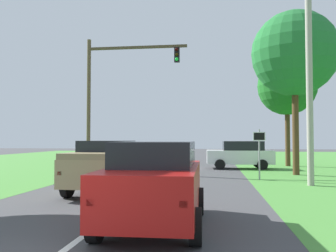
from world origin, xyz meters
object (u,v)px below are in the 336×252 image
object	(u,v)px
keep_moving_sign	(259,147)
pickup_truck_lead	(108,166)
oak_tree_right	(287,86)
utility_pole_right	(309,88)
red_suv_near	(156,181)
crossing_suv_far	(240,154)
extra_tree_1	(295,54)
traffic_light	(112,85)

from	to	relation	value
keep_moving_sign	pickup_truck_lead	bearing A→B (deg)	-141.34
oak_tree_right	utility_pole_right	xyz separation A→B (m)	(-1.35, -11.43, -1.76)
red_suv_near	keep_moving_sign	distance (m)	10.52
oak_tree_right	crossing_suv_far	xyz separation A→B (m)	(-3.70, -2.83, -5.01)
utility_pole_right	extra_tree_1	size ratio (longest dim) A/B	0.91
crossing_suv_far	pickup_truck_lead	bearing A→B (deg)	-116.44
utility_pole_right	extra_tree_1	distance (m)	5.42
pickup_truck_lead	keep_moving_sign	bearing A→B (deg)	38.66
traffic_light	oak_tree_right	world-z (taller)	traffic_light
keep_moving_sign	oak_tree_right	bearing A→B (deg)	70.99
red_suv_near	crossing_suv_far	size ratio (longest dim) A/B	0.99
keep_moving_sign	crossing_suv_far	size ratio (longest dim) A/B	0.56
utility_pole_right	red_suv_near	bearing A→B (deg)	-124.77
keep_moving_sign	utility_pole_right	distance (m)	3.80
red_suv_near	extra_tree_1	bearing A→B (deg)	64.85
traffic_light	keep_moving_sign	distance (m)	10.07
pickup_truck_lead	extra_tree_1	world-z (taller)	extra_tree_1
traffic_light	crossing_suv_far	size ratio (longest dim) A/B	1.86
pickup_truck_lead	extra_tree_1	bearing A→B (deg)	42.03
keep_moving_sign	extra_tree_1	size ratio (longest dim) A/B	0.27
pickup_truck_lead	crossing_suv_far	xyz separation A→B (m)	(5.77, 11.59, -0.03)
pickup_truck_lead	traffic_light	distance (m)	9.94
pickup_truck_lead	red_suv_near	bearing A→B (deg)	-61.88
oak_tree_right	traffic_light	bearing A→B (deg)	-153.77
pickup_truck_lead	utility_pole_right	distance (m)	9.23
traffic_light	oak_tree_right	size ratio (longest dim) A/B	1.02
keep_moving_sign	extra_tree_1	bearing A→B (deg)	49.44
keep_moving_sign	oak_tree_right	xyz separation A→B (m)	(3.26, 9.47, 4.38)
traffic_light	keep_moving_sign	xyz separation A→B (m)	(8.60, -3.62, -3.80)
crossing_suv_far	utility_pole_right	size ratio (longest dim) A/B	0.53
utility_pole_right	crossing_suv_far	bearing A→B (deg)	105.28
red_suv_near	utility_pole_right	xyz separation A→B (m)	(5.49, 7.91, 3.19)
oak_tree_right	utility_pole_right	distance (m)	11.65
pickup_truck_lead	crossing_suv_far	distance (m)	12.95
red_suv_near	extra_tree_1	distance (m)	15.12
traffic_light	utility_pole_right	size ratio (longest dim) A/B	0.99
pickup_truck_lead	oak_tree_right	xyz separation A→B (m)	(9.46, 14.43, 4.98)
pickup_truck_lead	keep_moving_sign	world-z (taller)	keep_moving_sign
keep_moving_sign	extra_tree_1	distance (m)	6.38
traffic_light	utility_pole_right	distance (m)	11.96
keep_moving_sign	crossing_suv_far	distance (m)	6.68
red_suv_near	traffic_light	size ratio (longest dim) A/B	0.53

